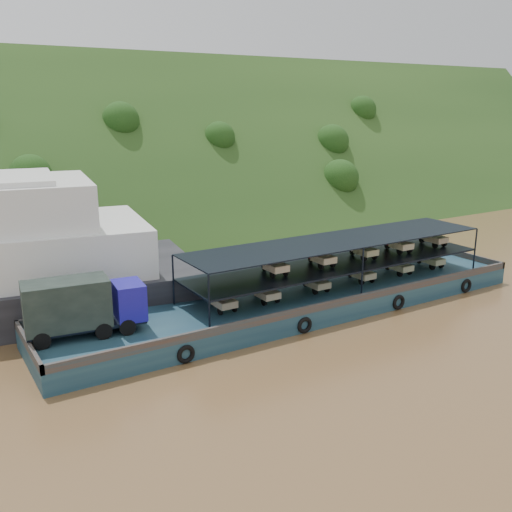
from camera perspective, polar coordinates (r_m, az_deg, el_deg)
ground at (r=40.40m, az=4.67°, el=-4.94°), size 160.00×160.00×0.00m
hillside at (r=71.58m, az=-12.63°, el=3.54°), size 140.00×39.60×39.60m
cargo_barge at (r=38.45m, az=2.82°, el=-4.20°), size 35.01×7.18×4.54m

